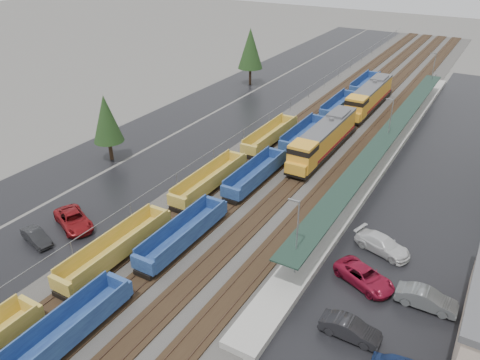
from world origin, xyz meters
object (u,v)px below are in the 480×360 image
(parked_car_east_b, at_px, (364,277))
(parked_car_east_e, at_px, (427,299))
(well_string_yellow, at_px, (117,249))
(well_string_blue, at_px, (256,175))
(parked_car_west_b, at_px, (36,237))
(parked_car_east_c, at_px, (382,245))
(locomotive_trail, at_px, (369,97))
(parked_car_west_c, at_px, (74,220))
(parked_car_east_a, at_px, (350,329))
(locomotive_lead, at_px, (323,139))

(parked_car_east_b, height_order, parked_car_east_e, parked_car_east_e)
(well_string_yellow, distance_m, well_string_blue, 20.12)
(well_string_yellow, distance_m, parked_car_east_e, 27.44)
(parked_car_west_b, bearing_deg, well_string_blue, -17.35)
(well_string_yellow, distance_m, parked_car_east_c, 25.15)
(well_string_blue, bearing_deg, locomotive_trail, 83.00)
(parked_car_west_c, relative_size, parked_car_east_b, 1.05)
(well_string_blue, relative_size, parked_car_west_c, 17.34)
(locomotive_trail, distance_m, parked_car_west_c, 52.94)
(well_string_yellow, distance_m, parked_car_east_a, 22.00)
(well_string_yellow, distance_m, parked_car_east_b, 22.58)
(parked_car_east_c, bearing_deg, parked_car_west_b, 135.18)
(well_string_yellow, xyz_separation_m, parked_car_west_b, (-8.69, -2.11, -0.44))
(well_string_yellow, relative_size, parked_car_east_a, 16.48)
(parked_car_east_e, bearing_deg, parked_car_west_b, 105.18)
(parked_car_west_b, distance_m, parked_car_west_c, 4.01)
(well_string_blue, bearing_deg, parked_car_east_c, -19.47)
(locomotive_trail, bearing_deg, well_string_yellow, -98.69)
(parked_car_west_b, bearing_deg, parked_car_east_e, -61.05)
(parked_car_east_a, height_order, parked_car_east_e, parked_car_east_e)
(well_string_yellow, xyz_separation_m, parked_car_east_a, (21.92, 1.77, -0.36))
(parked_car_east_a, bearing_deg, well_string_yellow, 94.81)
(locomotive_lead, distance_m, locomotive_trail, 21.00)
(well_string_blue, distance_m, parked_car_east_a, 25.37)
(parked_car_east_c, height_order, parked_car_east_e, parked_car_east_e)
(locomotive_lead, relative_size, well_string_blue, 0.19)
(well_string_yellow, bearing_deg, parked_car_east_c, 32.95)
(locomotive_trail, xyz_separation_m, parked_car_east_b, (13.01, -44.07, -1.60))
(well_string_blue, xyz_separation_m, parked_car_west_c, (-11.74, -17.93, -0.32))
(parked_car_east_e, bearing_deg, well_string_blue, 61.26)
(well_string_yellow, bearing_deg, parked_car_west_c, 166.97)
(well_string_blue, distance_m, parked_car_west_b, 25.25)
(parked_car_east_a, relative_size, parked_car_east_b, 0.84)
(well_string_yellow, xyz_separation_m, well_string_blue, (4.00, 19.72, 0.01))
(well_string_blue, bearing_deg, well_string_yellow, -101.47)
(parked_car_west_b, relative_size, parked_car_east_e, 0.85)
(locomotive_lead, distance_m, well_string_blue, 12.33)
(parked_car_west_c, height_order, parked_car_east_a, parked_car_west_c)
(parked_car_east_a, bearing_deg, parked_car_west_c, 90.16)
(locomotive_lead, xyz_separation_m, locomotive_trail, (0.00, 21.00, 0.00))
(parked_car_west_b, relative_size, parked_car_east_c, 0.75)
(locomotive_lead, bearing_deg, parked_car_east_a, -64.77)
(locomotive_lead, distance_m, parked_car_west_c, 33.49)
(locomotive_lead, relative_size, well_string_yellow, 0.26)
(parked_car_east_a, relative_size, parked_car_east_c, 0.84)
(locomotive_lead, relative_size, parked_car_west_c, 3.38)
(locomotive_lead, xyz_separation_m, parked_car_east_c, (13.10, -17.64, -1.57))
(parked_car_west_c, xyz_separation_m, parked_car_east_b, (28.76, 6.45, -0.04))
(locomotive_lead, relative_size, parked_car_east_e, 4.03)
(well_string_blue, relative_size, parked_car_east_b, 18.19)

